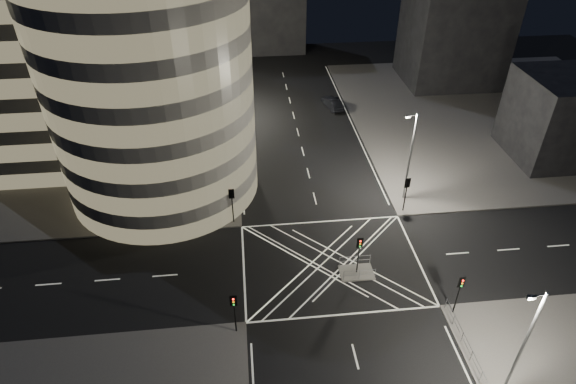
{
  "coord_description": "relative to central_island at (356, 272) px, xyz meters",
  "views": [
    {
      "loc": [
        -7.34,
        -31.34,
        30.97
      ],
      "look_at": [
        -3.21,
        7.36,
        3.0
      ],
      "focal_mm": 30.0,
      "sensor_mm": 36.0,
      "label": 1
    }
  ],
  "objects": [
    {
      "name": "sidewalk_far_right",
      "position": [
        27.0,
        28.5,
        0.0
      ],
      "size": [
        42.0,
        42.0,
        0.15
      ],
      "primitive_type": "cube",
      "color": "#595654",
      "rests_on": "ground"
    },
    {
      "name": "sedan",
      "position": [
        3.9,
        33.35,
        0.69
      ],
      "size": [
        2.7,
        4.92,
        1.54
      ],
      "primitive_type": "imported",
      "rotation": [
        0.0,
        0.0,
        3.38
      ],
      "color": "black",
      "rests_on": "ground"
    },
    {
      "name": "sidewalk_far_left",
      "position": [
        -31.0,
        28.5,
        0.0
      ],
      "size": [
        42.0,
        42.0,
        0.15
      ],
      "primitive_type": "cube",
      "color": "#595654",
      "rests_on": "ground"
    },
    {
      "name": "tree_e",
      "position": [
        -12.5,
        34.5,
        4.41
      ],
      "size": [
        4.43,
        4.43,
        6.89
      ],
      "color": "black",
      "rests_on": "sidewalk_far_left"
    },
    {
      "name": "railing_island_south",
      "position": [
        0.0,
        -0.9,
        0.62
      ],
      "size": [
        2.8,
        0.06,
        1.1
      ],
      "primitive_type": "cube",
      "color": "slate",
      "rests_on": "central_island"
    },
    {
      "name": "building_right_near",
      "position": [
        28.0,
        17.5,
        5.08
      ],
      "size": [
        10.0,
        10.0,
        10.0
      ],
      "primitive_type": "cube",
      "color": "black",
      "rests_on": "sidewalk_far_right"
    },
    {
      "name": "street_lamp_right_far",
      "position": [
        7.44,
        10.5,
        5.47
      ],
      "size": [
        1.25,
        0.25,
        10.0
      ],
      "color": "slate",
      "rests_on": "sidewalk_far_right"
    },
    {
      "name": "building_right_far",
      "position": [
        24.0,
        41.5,
        7.58
      ],
      "size": [
        14.0,
        12.0,
        15.0
      ],
      "primitive_type": "cube",
      "color": "black",
      "rests_on": "sidewalk_far_right"
    },
    {
      "name": "street_lamp_left_far",
      "position": [
        -11.44,
        31.5,
        5.47
      ],
      "size": [
        1.25,
        0.25,
        10.0
      ],
      "color": "slate",
      "rests_on": "sidewalk_far_left"
    },
    {
      "name": "traffic_signal_nr",
      "position": [
        6.8,
        -5.3,
        2.84
      ],
      "size": [
        0.55,
        0.22,
        4.0
      ],
      "color": "black",
      "rests_on": "sidewalk_near_right"
    },
    {
      "name": "street_lamp_right_near",
      "position": [
        7.44,
        -12.5,
        5.47
      ],
      "size": [
        1.25,
        0.25,
        10.0
      ],
      "color": "slate",
      "rests_on": "sidewalk_near_right"
    },
    {
      "name": "tree_b",
      "position": [
        -12.5,
        16.5,
        5.2
      ],
      "size": [
        5.04,
        5.04,
        8.03
      ],
      "color": "black",
      "rests_on": "sidewalk_far_left"
    },
    {
      "name": "railing_near_right",
      "position": [
        6.3,
        -10.65,
        0.62
      ],
      "size": [
        0.06,
        11.7,
        1.1
      ],
      "primitive_type": "cube",
      "color": "slate",
      "rests_on": "sidewalk_near_right"
    },
    {
      "name": "railing_island_north",
      "position": [
        0.0,
        0.9,
        0.62
      ],
      "size": [
        2.8,
        0.06,
        1.1
      ],
      "primitive_type": "cube",
      "color": "slate",
      "rests_on": "central_island"
    },
    {
      "name": "street_lamp_left_near",
      "position": [
        -11.44,
        13.5,
        5.47
      ],
      "size": [
        1.25,
        0.25,
        10.0
      ],
      "color": "slate",
      "rests_on": "sidewalk_far_left"
    },
    {
      "name": "traffic_signal_island",
      "position": [
        0.0,
        0.0,
        2.84
      ],
      "size": [
        0.55,
        0.22,
        4.0
      ],
      "color": "black",
      "rests_on": "central_island"
    },
    {
      "name": "tree_a",
      "position": [
        -12.5,
        10.5,
        4.69
      ],
      "size": [
        4.62,
        4.62,
        7.28
      ],
      "color": "black",
      "rests_on": "sidewalk_far_left"
    },
    {
      "name": "central_island",
      "position": [
        0.0,
        0.0,
        0.0
      ],
      "size": [
        3.0,
        2.0,
        0.15
      ],
      "primitive_type": "cube",
      "color": "slate",
      "rests_on": "ground"
    },
    {
      "name": "ground",
      "position": [
        -2.0,
        1.5,
        -0.07
      ],
      "size": [
        120.0,
        120.0,
        0.0
      ],
      "primitive_type": "plane",
      "color": "black",
      "rests_on": "ground"
    },
    {
      "name": "tree_d",
      "position": [
        -12.5,
        28.5,
        5.62
      ],
      "size": [
        5.04,
        5.04,
        8.45
      ],
      "color": "black",
      "rests_on": "sidewalk_far_left"
    },
    {
      "name": "tree_c",
      "position": [
        -12.5,
        22.5,
        4.95
      ],
      "size": [
        3.83,
        3.83,
        7.09
      ],
      "color": "black",
      "rests_on": "sidewalk_far_left"
    },
    {
      "name": "office_tower_curved",
      "position": [
        -22.74,
        20.24,
        12.58
      ],
      "size": [
        30.0,
        29.0,
        27.2
      ],
      "color": "gray",
      "rests_on": "sidewalk_far_left"
    },
    {
      "name": "traffic_signal_fr",
      "position": [
        6.8,
        8.3,
        2.84
      ],
      "size": [
        0.55,
        0.22,
        4.0
      ],
      "color": "black",
      "rests_on": "sidewalk_far_right"
    },
    {
      "name": "traffic_signal_fl",
      "position": [
        -10.8,
        8.3,
        2.84
      ],
      "size": [
        0.55,
        0.22,
        4.0
      ],
      "color": "black",
      "rests_on": "sidewalk_far_left"
    },
    {
      "name": "traffic_signal_nl",
      "position": [
        -10.8,
        -5.3,
        2.84
      ],
      "size": [
        0.55,
        0.22,
        4.0
      ],
      "color": "black",
      "rests_on": "sidewalk_near_left"
    },
    {
      "name": "office_block_rear",
      "position": [
        -24.0,
        43.5,
        11.07
      ],
      "size": [
        24.0,
        16.0,
        22.0
      ],
      "primitive_type": "cube",
      "color": "gray",
      "rests_on": "sidewalk_far_left"
    }
  ]
}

